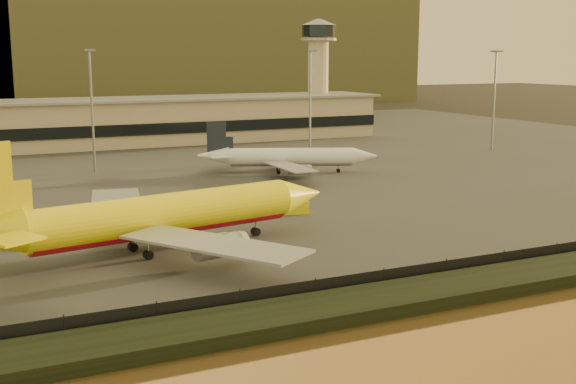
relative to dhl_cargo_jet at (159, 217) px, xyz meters
name	(u,v)px	position (x,y,z in m)	size (l,w,h in m)	color
ground	(309,262)	(14.86, -11.54, -4.68)	(900.00, 900.00, 0.00)	black
embankment	(389,300)	(14.86, -28.54, -3.98)	(320.00, 7.00, 1.40)	black
tarmac	(126,160)	(14.86, 83.46, -4.58)	(320.00, 220.00, 0.20)	#2D2D2D
perimeter_fence	(367,282)	(14.86, -24.54, -3.38)	(300.00, 0.05, 2.20)	black
terminal_building	(43,125)	(0.34, 114.01, 1.56)	(202.00, 25.00, 12.60)	tan
control_tower	(318,64)	(84.86, 119.46, 16.98)	(11.20, 11.20, 35.50)	tan
apron_light_masts	(214,96)	(29.86, 63.46, 11.02)	(152.20, 12.20, 25.40)	slate
dhl_cargo_jet	(159,217)	(0.00, 0.00, 0.00)	(50.11, 48.42, 15.01)	yellow
white_narrowbody_jet	(288,157)	(40.93, 49.27, -1.27)	(35.74, 33.76, 10.77)	white
gse_vehicle_yellow	(294,207)	(24.70, 12.88, -3.50)	(4.36, 1.96, 1.96)	yellow
gse_vehicle_white	(21,222)	(-14.31, 20.75, -3.56)	(4.10, 1.85, 1.85)	white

